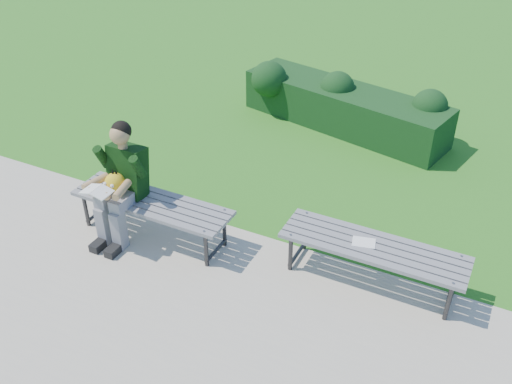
{
  "coord_description": "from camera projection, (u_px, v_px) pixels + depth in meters",
  "views": [
    {
      "loc": [
        2.52,
        -4.52,
        3.89
      ],
      "look_at": [
        0.4,
        -0.28,
        0.78
      ],
      "focal_mm": 40.0,
      "sensor_mm": 36.0,
      "label": 1
    }
  ],
  "objects": [
    {
      "name": "bench_right",
      "position": [
        373.0,
        250.0,
        5.49
      ],
      "size": [
        1.8,
        0.5,
        0.46
      ],
      "color": "gray",
      "rests_on": "walkway"
    },
    {
      "name": "paper_sheet",
      "position": [
        364.0,
        242.0,
        5.49
      ],
      "size": [
        0.25,
        0.21,
        0.01
      ],
      "color": "white",
      "rests_on": "bench_right"
    },
    {
      "name": "bench_left",
      "position": [
        152.0,
        205.0,
        6.12
      ],
      "size": [
        1.8,
        0.5,
        0.46
      ],
      "color": "gray",
      "rests_on": "walkway"
    },
    {
      "name": "ground",
      "position": [
        235.0,
        229.0,
        6.46
      ],
      "size": [
        80.0,
        80.0,
        0.0
      ],
      "color": "#187714",
      "rests_on": "ground"
    },
    {
      "name": "seated_boy",
      "position": [
        120.0,
        179.0,
        6.0
      ],
      "size": [
        0.56,
        0.76,
        1.31
      ],
      "color": "gray",
      "rests_on": "walkway"
    },
    {
      "name": "walkway",
      "position": [
        144.0,
        332.0,
        5.14
      ],
      "size": [
        30.0,
        3.5,
        0.02
      ],
      "color": "#A9A38F",
      "rests_on": "ground"
    },
    {
      "name": "hedge",
      "position": [
        342.0,
        104.0,
        8.43
      ],
      "size": [
        3.24,
        1.48,
        0.84
      ],
      "color": "#163714",
      "rests_on": "ground"
    }
  ]
}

